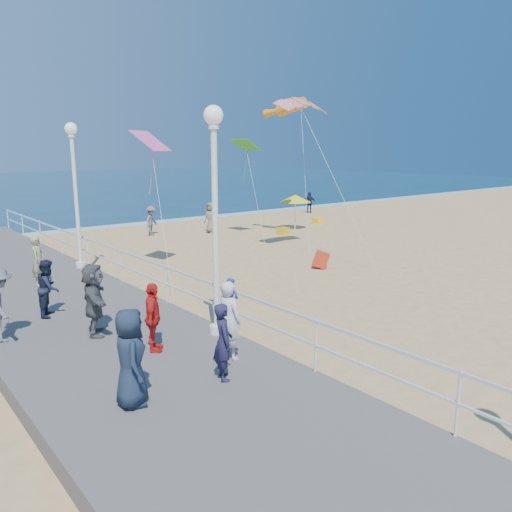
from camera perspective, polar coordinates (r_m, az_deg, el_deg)
ground at (r=15.87m, az=11.69°, el=-5.64°), size 160.00×160.00×0.00m
surf_line at (r=32.55m, az=-17.48°, el=3.11°), size 160.00×1.20×0.04m
boardwalk at (r=11.34m, az=-13.60°, el=-11.94°), size 5.00×44.00×0.40m
railing at (r=12.15m, az=-3.37°, el=-4.72°), size 0.05×42.00×0.55m
lamp_post_mid at (r=11.51m, az=-4.73°, el=6.59°), size 0.44×0.44×5.32m
lamp_post_far at (r=19.59m, az=-20.01°, el=8.12°), size 0.44×0.44×5.32m
woman_holding_toddler at (r=10.57m, az=-3.10°, el=-7.33°), size 0.50×0.67×1.69m
toddler_held at (r=10.63m, az=-2.95°, el=-4.76°), size 0.39×0.46×0.85m
spectator_0 at (r=9.68m, az=-3.77°, el=-9.72°), size 0.55×0.65×1.52m
spectator_3 at (r=11.16m, az=-11.70°, el=-6.90°), size 0.81×0.96×1.54m
spectator_4 at (r=8.95m, az=-14.17°, el=-11.19°), size 0.77×0.97×1.74m
spectator_5 at (r=12.46m, az=-18.03°, el=-4.74°), size 1.04×1.70×1.75m
spectator_6 at (r=17.68m, az=-23.62°, el=-0.50°), size 0.66×0.72×1.65m
spectator_7 at (r=14.37m, az=-22.62°, el=-3.36°), size 0.88×0.93×1.53m
beach_walker_a at (r=28.79m, az=-11.85°, el=3.96°), size 1.24×1.18×1.69m
beach_walker_b at (r=38.80m, az=6.14°, el=6.09°), size 0.93×0.95×1.60m
beach_walker_c at (r=29.25m, az=-5.20°, el=4.38°), size 0.74×0.97×1.78m
box_kite at (r=20.55m, az=7.43°, el=-0.59°), size 0.88×0.89×0.74m
beach_umbrella at (r=30.18m, az=4.53°, el=6.57°), size 1.90×1.90×2.14m
beach_chair_left at (r=28.69m, az=3.12°, el=2.87°), size 0.55×0.55×0.40m
beach_chair_right at (r=32.97m, az=7.05°, el=3.98°), size 0.55×0.55×0.40m
kite_parafoil at (r=22.29m, az=5.26°, el=17.17°), size 2.56×0.94×0.65m
kite_windsock at (r=26.36m, az=4.07°, el=16.65°), size 1.03×2.83×1.11m
kite_diamond_pink at (r=19.44m, az=-11.97°, el=12.75°), size 1.64×1.56×0.77m
kite_diamond_green at (r=27.09m, az=-1.22°, el=12.59°), size 1.33×1.43×0.58m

